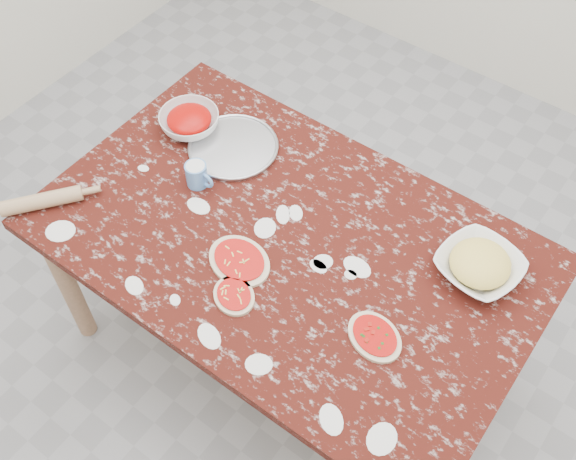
{
  "coord_description": "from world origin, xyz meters",
  "views": [
    {
      "loc": [
        0.78,
        -1.06,
        2.53
      ],
      "look_at": [
        0.0,
        0.0,
        0.8
      ],
      "focal_mm": 43.06,
      "sensor_mm": 36.0,
      "label": 1
    }
  ],
  "objects_px": {
    "worktable": "(288,254)",
    "sauce_bowl": "(190,122)",
    "pizza_tray": "(233,148)",
    "rolling_pin": "(42,201)",
    "cheese_bowl": "(479,267)",
    "flour_mug": "(197,175)"
  },
  "relations": [
    {
      "from": "pizza_tray",
      "to": "flour_mug",
      "type": "xyz_separation_m",
      "value": [
        0.01,
        -0.2,
        0.04
      ]
    },
    {
      "from": "pizza_tray",
      "to": "rolling_pin",
      "type": "xyz_separation_m",
      "value": [
        -0.34,
        -0.58,
        0.02
      ]
    },
    {
      "from": "flour_mug",
      "to": "rolling_pin",
      "type": "relative_size",
      "value": 0.42
    },
    {
      "from": "sauce_bowl",
      "to": "cheese_bowl",
      "type": "xyz_separation_m",
      "value": [
        1.13,
        0.05,
        -0.0
      ]
    },
    {
      "from": "worktable",
      "to": "flour_mug",
      "type": "xyz_separation_m",
      "value": [
        -0.39,
        0.01,
        0.13
      ]
    },
    {
      "from": "flour_mug",
      "to": "rolling_pin",
      "type": "distance_m",
      "value": 0.52
    },
    {
      "from": "sauce_bowl",
      "to": "worktable",
      "type": "bearing_deg",
      "value": -18.29
    },
    {
      "from": "flour_mug",
      "to": "rolling_pin",
      "type": "xyz_separation_m",
      "value": [
        -0.35,
        -0.38,
        -0.02
      ]
    },
    {
      "from": "cheese_bowl",
      "to": "pizza_tray",
      "type": "bearing_deg",
      "value": -177.62
    },
    {
      "from": "pizza_tray",
      "to": "cheese_bowl",
      "type": "xyz_separation_m",
      "value": [
        0.94,
        0.04,
        0.02
      ]
    },
    {
      "from": "worktable",
      "to": "pizza_tray",
      "type": "xyz_separation_m",
      "value": [
        -0.4,
        0.21,
        0.09
      ]
    },
    {
      "from": "sauce_bowl",
      "to": "rolling_pin",
      "type": "relative_size",
      "value": 0.82
    },
    {
      "from": "pizza_tray",
      "to": "worktable",
      "type": "bearing_deg",
      "value": -27.69
    },
    {
      "from": "worktable",
      "to": "sauce_bowl",
      "type": "relative_size",
      "value": 7.39
    },
    {
      "from": "worktable",
      "to": "flour_mug",
      "type": "distance_m",
      "value": 0.41
    },
    {
      "from": "pizza_tray",
      "to": "sauce_bowl",
      "type": "distance_m",
      "value": 0.19
    },
    {
      "from": "sauce_bowl",
      "to": "flour_mug",
      "type": "bearing_deg",
      "value": -42.85
    },
    {
      "from": "sauce_bowl",
      "to": "cheese_bowl",
      "type": "bearing_deg",
      "value": 2.67
    },
    {
      "from": "pizza_tray",
      "to": "sauce_bowl",
      "type": "height_order",
      "value": "sauce_bowl"
    },
    {
      "from": "sauce_bowl",
      "to": "rolling_pin",
      "type": "height_order",
      "value": "sauce_bowl"
    },
    {
      "from": "pizza_tray",
      "to": "flour_mug",
      "type": "bearing_deg",
      "value": -87.75
    },
    {
      "from": "flour_mug",
      "to": "pizza_tray",
      "type": "bearing_deg",
      "value": 92.25
    }
  ]
}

